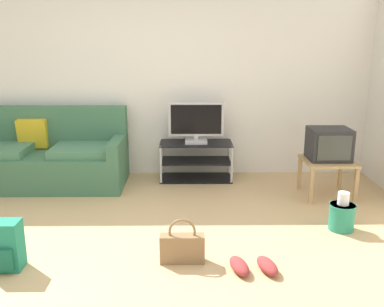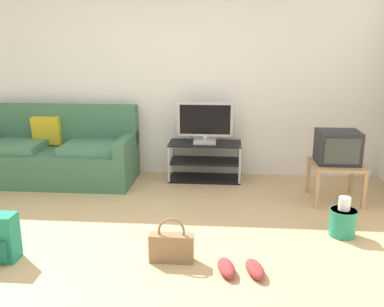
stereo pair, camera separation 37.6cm
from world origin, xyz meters
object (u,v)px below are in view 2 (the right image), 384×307
Objects in this scene: tv_stand at (205,161)px; crt_tv at (338,147)px; backpack at (0,238)px; sneakers_pair at (241,268)px; handbag at (172,246)px; couch at (57,154)px; cleaning_bucket at (343,220)px; flat_tv at (205,123)px; side_table at (336,169)px.

tv_stand is 2.05× the size of crt_tv.
backpack reaches higher than sneakers_pair.
backpack is 1.39m from handbag.
couch is 3.51m from cleaning_bucket.
sneakers_pair is (0.40, -2.29, -0.70)m from flat_tv.
tv_stand is 2.25× the size of sneakers_pair.
flat_tv is at bearing -90.00° from tv_stand.
cleaning_bucket is (-0.14, -0.91, -0.22)m from side_table.
sneakers_pair is (1.94, -0.06, -0.15)m from backpack.
backpack is 0.97× the size of sneakers_pair.
handbag is (1.72, -1.98, -0.21)m from couch.
handbag is at bearing -94.09° from flat_tv.
sneakers_pair is at bearing -8.96° from backpack.
flat_tv is 1.75× the size of backpack.
sneakers_pair is at bearing -141.66° from cleaning_bucket.
crt_tv is at bearing 90.00° from side_table.
side_table is at bearing -90.00° from crt_tv.
side_table is 1.47× the size of handbag.
crt_tv reaches higher than tv_stand.
tv_stand is 2.73m from backpack.
flat_tv is 1.69× the size of sneakers_pair.
cleaning_bucket is 0.91× the size of sneakers_pair.
tv_stand is at bearing 156.30° from side_table.
tv_stand is 1.66m from crt_tv.
flat_tv is (1.87, 0.16, 0.40)m from couch.
couch is 1.89m from tv_stand.
flat_tv is 2.76m from backpack.
flat_tv is at bearing 85.91° from handbag.
tv_stand reaches higher than side_table.
sneakers_pair is at bearing -15.14° from handbag.
backpack is at bearing -124.64° from flat_tv.
flat_tv is at bearing 99.88° from sneakers_pair.
backpack is 1.06× the size of cleaning_bucket.
side_table is (1.49, -0.65, 0.13)m from tv_stand.
flat_tv reaches higher than cleaning_bucket.
tv_stand is 0.50m from flat_tv.
tv_stand is (1.87, 0.18, -0.10)m from couch.
side_table is at bearing -8.03° from couch.
crt_tv is at bearing 20.94° from backpack.
crt_tv reaches higher than cleaning_bucket.
side_table is 0.24m from crt_tv.
couch reaches higher than cleaning_bucket.
crt_tv is at bearing 42.96° from handbag.
flat_tv reaches higher than side_table.
couch is 4.40× the size of crt_tv.
flat_tv is 2.13m from cleaning_bucket.
couch reaches higher than sneakers_pair.
backpack is (-3.02, -1.60, -0.18)m from side_table.
couch is at bearing 172.24° from crt_tv.
crt_tv is 1.04m from cleaning_bucket.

